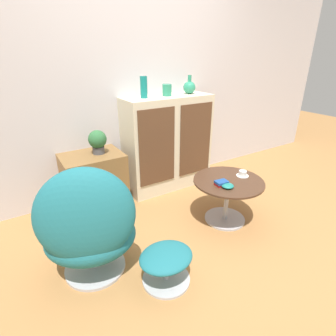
% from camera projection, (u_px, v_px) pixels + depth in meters
% --- Properties ---
extents(ground_plane, '(12.00, 12.00, 0.00)m').
position_uv_depth(ground_plane, '(217.00, 248.00, 2.26)').
color(ground_plane, '#A87542').
extents(wall_back, '(6.40, 0.06, 2.60)m').
position_uv_depth(wall_back, '(136.00, 77.00, 2.87)').
color(wall_back, silver).
rests_on(wall_back, ground_plane).
extents(sideboard, '(1.04, 0.41, 1.10)m').
position_uv_depth(sideboard, '(168.00, 143.00, 3.12)').
color(sideboard, beige).
rests_on(sideboard, ground_plane).
extents(tv_console, '(0.60, 0.46, 0.60)m').
position_uv_depth(tv_console, '(95.00, 181.00, 2.76)').
color(tv_console, brown).
rests_on(tv_console, ground_plane).
extents(egg_chair, '(0.81, 0.78, 0.91)m').
position_uv_depth(egg_chair, '(89.00, 227.00, 1.82)').
color(egg_chair, '#B7B7BC').
rests_on(egg_chair, ground_plane).
extents(ottoman, '(0.39, 0.35, 0.26)m').
position_uv_depth(ottoman, '(166.00, 261.00, 1.87)').
color(ottoman, '#B7B7BC').
rests_on(ottoman, ground_plane).
extents(coffee_table, '(0.66, 0.66, 0.44)m').
position_uv_depth(coffee_table, '(227.00, 193.00, 2.52)').
color(coffee_table, '#B7B7BC').
rests_on(coffee_table, ground_plane).
extents(vase_leftmost, '(0.07, 0.07, 0.22)m').
position_uv_depth(vase_leftmost, '(144.00, 87.00, 2.72)').
color(vase_leftmost, '#147A75').
rests_on(vase_leftmost, sideboard).
extents(vase_inner_left, '(0.10, 0.10, 0.13)m').
position_uv_depth(vase_inner_left, '(167.00, 90.00, 2.87)').
color(vase_inner_left, '#2D8E6B').
rests_on(vase_inner_left, sideboard).
extents(vase_inner_right, '(0.14, 0.14, 0.21)m').
position_uv_depth(vase_inner_right, '(189.00, 87.00, 3.01)').
color(vase_inner_right, '#2D8E6B').
rests_on(vase_inner_right, sideboard).
extents(potted_plant, '(0.18, 0.18, 0.24)m').
position_uv_depth(potted_plant, '(98.00, 141.00, 2.62)').
color(potted_plant, '#4C4C51').
rests_on(potted_plant, tv_console).
extents(teacup, '(0.12, 0.12, 0.05)m').
position_uv_depth(teacup, '(243.00, 174.00, 2.54)').
color(teacup, white).
rests_on(teacup, coffee_table).
extents(book_stack, '(0.12, 0.10, 0.04)m').
position_uv_depth(book_stack, '(221.00, 183.00, 2.37)').
color(book_stack, red).
rests_on(book_stack, coffee_table).
extents(bowl, '(0.11, 0.11, 0.04)m').
position_uv_depth(bowl, '(228.00, 186.00, 2.33)').
color(bowl, '#1E7A70').
rests_on(bowl, coffee_table).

